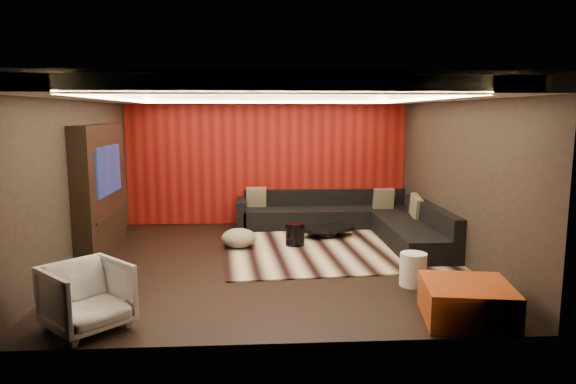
{
  "coord_description": "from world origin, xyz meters",
  "views": [
    {
      "loc": [
        -0.25,
        -8.05,
        2.38
      ],
      "look_at": [
        0.3,
        0.6,
        1.05
      ],
      "focal_mm": 32.0,
      "sensor_mm": 36.0,
      "label": 1
    }
  ],
  "objects": [
    {
      "name": "wall_right",
      "position": [
        3.01,
        0.0,
        1.4
      ],
      "size": [
        0.02,
        6.0,
        2.8
      ],
      "primitive_type": "cube",
      "color": "black",
      "rests_on": "ground"
    },
    {
      "name": "cove_back",
      "position": [
        0.0,
        2.36,
        2.6
      ],
      "size": [
        4.8,
        0.08,
        0.04
      ],
      "primitive_type": "cube",
      "color": "#FFD899",
      "rests_on": "ground"
    },
    {
      "name": "cove_right",
      "position": [
        2.36,
        0.0,
        2.6
      ],
      "size": [
        0.08,
        4.8,
        0.04
      ],
      "primitive_type": "cube",
      "color": "#FFD899",
      "rests_on": "ground"
    },
    {
      "name": "soffit_right",
      "position": [
        2.7,
        0.0,
        2.69
      ],
      "size": [
        0.6,
        4.8,
        0.22
      ],
      "primitive_type": "cube",
      "color": "silver",
      "rests_on": "ground"
    },
    {
      "name": "white_side_table",
      "position": [
        1.93,
        -1.28,
        0.23
      ],
      "size": [
        0.47,
        0.47,
        0.46
      ],
      "primitive_type": "cylinder",
      "rotation": [
        0.0,
        0.0,
        0.32
      ],
      "color": "white",
      "rests_on": "floor"
    },
    {
      "name": "throw_pillows",
      "position": [
        1.66,
        2.17,
        0.62
      ],
      "size": [
        3.31,
        1.69,
        0.5
      ],
      "color": "beige",
      "rests_on": "sectional_sofa"
    },
    {
      "name": "soffit_back",
      "position": [
        0.0,
        2.7,
        2.69
      ],
      "size": [
        6.0,
        0.6,
        0.22
      ],
      "primitive_type": "cube",
      "color": "silver",
      "rests_on": "ground"
    },
    {
      "name": "armchair",
      "position": [
        -2.12,
        -2.5,
        0.38
      ],
      "size": [
        1.15,
        1.15,
        0.75
      ],
      "primitive_type": "imported",
      "rotation": [
        0.0,
        0.0,
        0.78
      ],
      "color": "silver",
      "rests_on": "floor"
    },
    {
      "name": "soffit_left",
      "position": [
        -2.7,
        0.0,
        2.69
      ],
      "size": [
        0.6,
        4.8,
        0.22
      ],
      "primitive_type": "cube",
      "color": "silver",
      "rests_on": "ground"
    },
    {
      "name": "tv_screen",
      "position": [
        -2.69,
        0.6,
        1.45
      ],
      "size": [
        0.04,
        1.3,
        0.8
      ],
      "primitive_type": "cube",
      "color": "black",
      "rests_on": "ground"
    },
    {
      "name": "ceiling",
      "position": [
        0.0,
        0.0,
        2.81
      ],
      "size": [
        6.0,
        6.0,
        0.02
      ],
      "primitive_type": "cube",
      "color": "silver",
      "rests_on": "ground"
    },
    {
      "name": "cove_left",
      "position": [
        -2.36,
        0.0,
        2.6
      ],
      "size": [
        0.08,
        4.8,
        0.04
      ],
      "primitive_type": "cube",
      "color": "#FFD899",
      "rests_on": "ground"
    },
    {
      "name": "soffit_front",
      "position": [
        0.0,
        -2.7,
        2.69
      ],
      "size": [
        6.0,
        0.6,
        0.22
      ],
      "primitive_type": "cube",
      "color": "silver",
      "rests_on": "ground"
    },
    {
      "name": "floor",
      "position": [
        0.0,
        0.0,
        -0.01
      ],
      "size": [
        6.0,
        6.0,
        0.02
      ],
      "primitive_type": "cube",
      "color": "black",
      "rests_on": "ground"
    },
    {
      "name": "wall_back",
      "position": [
        0.0,
        3.01,
        1.4
      ],
      "size": [
        6.0,
        0.02,
        2.8
      ],
      "primitive_type": "cube",
      "color": "black",
      "rests_on": "ground"
    },
    {
      "name": "cove_front",
      "position": [
        0.0,
        -2.36,
        2.6
      ],
      "size": [
        4.8,
        0.08,
        0.04
      ],
      "primitive_type": "cube",
      "color": "#FFD899",
      "rests_on": "ground"
    },
    {
      "name": "red_feature_wall",
      "position": [
        0.0,
        2.97,
        1.4
      ],
      "size": [
        5.98,
        0.05,
        2.78
      ],
      "primitive_type": "cube",
      "color": "#6B0C0A",
      "rests_on": "ground"
    },
    {
      "name": "tv_shelf",
      "position": [
        -2.69,
        0.6,
        0.7
      ],
      "size": [
        0.04,
        1.6,
        0.04
      ],
      "primitive_type": "cube",
      "color": "black",
      "rests_on": "ground"
    },
    {
      "name": "coffee_table",
      "position": [
        1.12,
        1.58,
        0.11
      ],
      "size": [
        1.36,
        1.36,
        0.19
      ],
      "primitive_type": "cylinder",
      "rotation": [
        0.0,
        0.0,
        0.24
      ],
      "color": "black",
      "rests_on": "rug"
    },
    {
      "name": "wall_left",
      "position": [
        -3.01,
        0.0,
        1.4
      ],
      "size": [
        0.02,
        6.0,
        2.8
      ],
      "primitive_type": "cube",
      "color": "black",
      "rests_on": "ground"
    },
    {
      "name": "drum_stool",
      "position": [
        0.45,
        0.96,
        0.22
      ],
      "size": [
        0.36,
        0.36,
        0.4
      ],
      "primitive_type": "cylinder",
      "rotation": [
        0.0,
        0.0,
        -0.07
      ],
      "color": "black",
      "rests_on": "rug"
    },
    {
      "name": "rug",
      "position": [
        1.19,
        0.64,
        0.01
      ],
      "size": [
        4.22,
        3.3,
        0.02
      ],
      "primitive_type": "cube",
      "rotation": [
        0.0,
        0.0,
        0.08
      ],
      "color": "#BEB18B",
      "rests_on": "floor"
    },
    {
      "name": "orange_ottoman",
      "position": [
        2.19,
        -2.5,
        0.22
      ],
      "size": [
        1.13,
        1.13,
        0.43
      ],
      "primitive_type": "cube",
      "rotation": [
        0.0,
        0.0,
        -0.17
      ],
      "color": "#A33E15",
      "rests_on": "floor"
    },
    {
      "name": "striped_pouf",
      "position": [
        -0.56,
        0.87,
        0.19
      ],
      "size": [
        0.78,
        0.78,
        0.34
      ],
      "primitive_type": "ellipsoid",
      "rotation": [
        0.0,
        0.0,
        0.33
      ],
      "color": "beige",
      "rests_on": "rug"
    },
    {
      "name": "tv_surround",
      "position": [
        -2.85,
        0.6,
        1.1
      ],
      "size": [
        0.3,
        2.0,
        2.2
      ],
      "primitive_type": "cube",
      "color": "black",
      "rests_on": "ground"
    },
    {
      "name": "sectional_sofa",
      "position": [
        1.73,
        1.86,
        0.26
      ],
      "size": [
        3.65,
        3.5,
        0.75
      ],
      "color": "black",
      "rests_on": "floor"
    }
  ]
}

